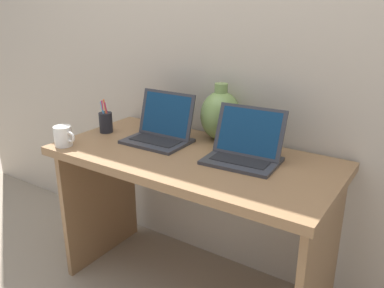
{
  "coord_description": "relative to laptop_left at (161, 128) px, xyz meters",
  "views": [
    {
      "loc": [
        0.93,
        -1.41,
        1.42
      ],
      "look_at": [
        0.0,
        0.0,
        0.81
      ],
      "focal_mm": 37.3,
      "sensor_mm": 36.0,
      "label": 1
    }
  ],
  "objects": [
    {
      "name": "green_vase",
      "position": [
        0.23,
        0.18,
        0.06
      ],
      "size": [
        0.2,
        0.2,
        0.28
      ],
      "color": "#75934C",
      "rests_on": "desk"
    },
    {
      "name": "pen_cup",
      "position": [
        -0.33,
        -0.05,
        -0.01
      ],
      "size": [
        0.07,
        0.07,
        0.18
      ],
      "color": "black",
      "rests_on": "desk"
    },
    {
      "name": "laptop_left",
      "position": [
        0.0,
        0.0,
        0.0
      ],
      "size": [
        0.31,
        0.24,
        0.24
      ],
      "color": "#333338",
      "rests_on": "desk"
    },
    {
      "name": "desk",
      "position": [
        0.23,
        -0.08,
        -0.24
      ],
      "size": [
        1.32,
        0.63,
        0.76
      ],
      "color": "olive",
      "rests_on": "ground"
    },
    {
      "name": "coffee_mug",
      "position": [
        -0.35,
        -0.32,
        -0.01
      ],
      "size": [
        0.12,
        0.08,
        0.1
      ],
      "color": "white",
      "rests_on": "desk"
    },
    {
      "name": "back_wall",
      "position": [
        0.23,
        0.28,
        0.38
      ],
      "size": [
        4.4,
        0.04,
        2.4
      ],
      "primitive_type": "cube",
      "color": "#BCAD99",
      "rests_on": "ground"
    },
    {
      "name": "laptop_right",
      "position": [
        0.46,
        -0.0,
        -0.0
      ],
      "size": [
        0.33,
        0.25,
        0.23
      ],
      "color": "#333338",
      "rests_on": "desk"
    }
  ]
}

